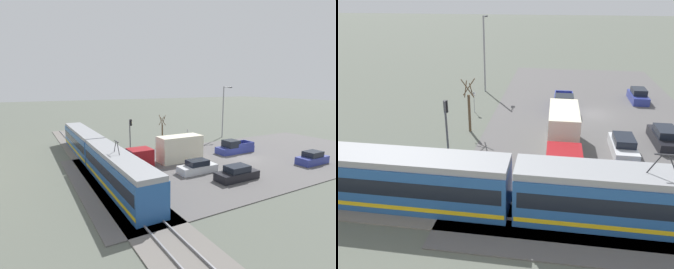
# 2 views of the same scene
# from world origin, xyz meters

# --- Properties ---
(ground_plane) EXTENTS (320.00, 320.00, 0.00)m
(ground_plane) POSITION_xyz_m (0.00, 0.00, 0.00)
(ground_plane) COLOR #565B51
(road_surface) EXTENTS (20.46, 43.31, 0.08)m
(road_surface) POSITION_xyz_m (0.00, 0.00, 0.04)
(road_surface) COLOR #565454
(road_surface) RESTS_ON ground
(rail_bed) EXTENTS (69.65, 4.40, 0.22)m
(rail_bed) POSITION_xyz_m (0.00, 18.05, 0.05)
(rail_bed) COLOR slate
(rail_bed) RESTS_ON ground
(light_rail_tram) EXTENTS (30.90, 2.63, 4.43)m
(light_rail_tram) POSITION_xyz_m (6.08, 18.05, 1.68)
(light_rail_tram) COLOR #235193
(light_rail_tram) RESTS_ON ground
(box_truck) EXTENTS (2.41, 9.57, 3.22)m
(box_truck) POSITION_xyz_m (3.11, 9.63, 1.56)
(box_truck) COLOR maroon
(box_truck) RESTS_ON ground
(pickup_truck) EXTENTS (2.09, 5.61, 1.87)m
(pickup_truck) POSITION_xyz_m (2.89, -0.68, 0.78)
(pickup_truck) COLOR navy
(pickup_truck) RESTS_ON ground
(sedan_car_0) EXTENTS (1.79, 4.42, 1.41)m
(sedan_car_0) POSITION_xyz_m (-1.72, 9.01, 0.66)
(sedan_car_0) COLOR silver
(sedan_car_0) RESTS_ON ground
(sedan_car_1) EXTENTS (1.79, 4.23, 1.55)m
(sedan_car_1) POSITION_xyz_m (-5.83, -5.23, 0.72)
(sedan_car_1) COLOR navy
(sedan_car_1) RESTS_ON ground
(sedan_car_2) EXTENTS (1.86, 4.59, 1.45)m
(sedan_car_2) POSITION_xyz_m (-5.49, 6.79, 0.68)
(sedan_car_2) COLOR black
(sedan_car_2) RESTS_ON ground
(traffic_light_pole) EXTENTS (0.28, 0.47, 4.58)m
(traffic_light_pole) POSITION_xyz_m (12.01, 11.47, 3.01)
(traffic_light_pole) COLOR #47474C
(traffic_light_pole) RESTS_ON ground
(street_tree) EXTENTS (1.18, 0.98, 5.00)m
(street_tree) POSITION_xyz_m (11.58, 6.32, 2.27)
(street_tree) COLOR brown
(street_tree) RESTS_ON ground
(street_lamp_near_crossing) EXTENTS (0.36, 1.95, 9.37)m
(street_lamp_near_crossing) POSITION_xyz_m (12.95, -7.25, 5.33)
(street_lamp_near_crossing) COLOR gray
(street_lamp_near_crossing) RESTS_ON ground
(no_parking_sign) EXTENTS (0.32, 0.08, 2.22)m
(no_parking_sign) POSITION_xyz_m (12.43, 1.09, 1.36)
(no_parking_sign) COLOR gray
(no_parking_sign) RESTS_ON ground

